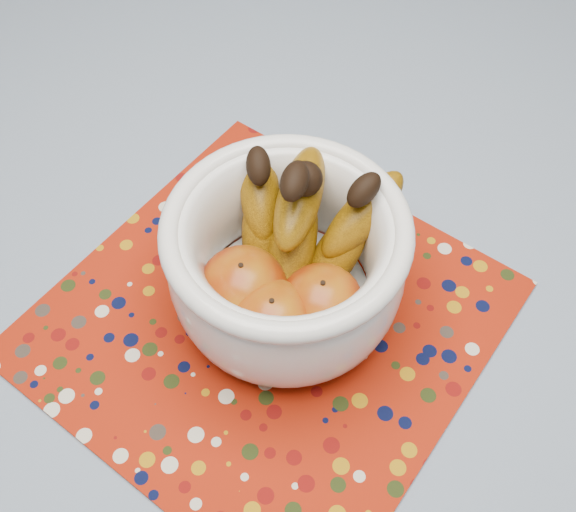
{
  "coord_description": "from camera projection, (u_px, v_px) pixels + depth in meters",
  "views": [
    {
      "loc": [
        0.11,
        -0.44,
        1.4
      ],
      "look_at": [
        0.0,
        -0.07,
        0.85
      ],
      "focal_mm": 42.0,
      "sensor_mm": 36.0,
      "label": 1
    }
  ],
  "objects": [
    {
      "name": "fruit_bowl",
      "position": [
        291.0,
        255.0,
        0.68
      ],
      "size": [
        0.26,
        0.26,
        0.2
      ],
      "color": "white",
      "rests_on": "placemat"
    },
    {
      "name": "tablecloth",
      "position": [
        305.0,
        252.0,
        0.79
      ],
      "size": [
        1.32,
        1.32,
        0.01
      ],
      "primitive_type": "cube",
      "color": "slate",
      "rests_on": "table"
    },
    {
      "name": "table",
      "position": [
        304.0,
        289.0,
        0.86
      ],
      "size": [
        1.2,
        1.2,
        0.75
      ],
      "color": "brown",
      "rests_on": "ground"
    },
    {
      "name": "placemat",
      "position": [
        267.0,
        318.0,
        0.73
      ],
      "size": [
        0.55,
        0.55,
        0.0
      ],
      "primitive_type": "cube",
      "rotation": [
        0.0,
        0.0,
        -0.34
      ],
      "color": "#9A1B08",
      "rests_on": "tablecloth"
    }
  ]
}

